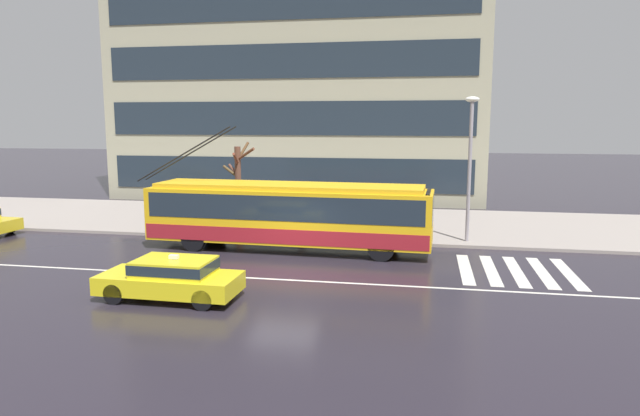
% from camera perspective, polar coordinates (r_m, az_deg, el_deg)
% --- Properties ---
extents(ground_plane, '(160.00, 160.00, 0.00)m').
position_cam_1_polar(ground_plane, '(20.91, -3.74, -6.29)').
color(ground_plane, '#242029').
extents(sidewalk_slab, '(80.00, 10.00, 0.14)m').
position_cam_1_polar(sidewalk_slab, '(30.39, 0.89, -1.37)').
color(sidewalk_slab, gray).
rests_on(sidewalk_slab, ground_plane).
extents(crosswalk_stripe_edge_near, '(0.44, 4.40, 0.01)m').
position_cam_1_polar(crosswalk_stripe_edge_near, '(21.77, 14.44, -5.94)').
color(crosswalk_stripe_edge_near, beige).
rests_on(crosswalk_stripe_edge_near, ground_plane).
extents(crosswalk_stripe_inner_a, '(0.44, 4.40, 0.01)m').
position_cam_1_polar(crosswalk_stripe_inner_a, '(21.85, 16.81, -5.98)').
color(crosswalk_stripe_inner_a, beige).
rests_on(crosswalk_stripe_inner_a, ground_plane).
extents(crosswalk_stripe_center, '(0.44, 4.40, 0.01)m').
position_cam_1_polar(crosswalk_stripe_center, '(21.97, 19.15, -6.02)').
color(crosswalk_stripe_center, beige).
rests_on(crosswalk_stripe_center, ground_plane).
extents(crosswalk_stripe_inner_b, '(0.44, 4.40, 0.01)m').
position_cam_1_polar(crosswalk_stripe_inner_b, '(22.12, 21.47, -6.04)').
color(crosswalk_stripe_inner_b, beige).
rests_on(crosswalk_stripe_inner_b, ground_plane).
extents(crosswalk_stripe_edge_far, '(0.44, 4.40, 0.01)m').
position_cam_1_polar(crosswalk_stripe_edge_far, '(22.32, 23.75, -6.05)').
color(crosswalk_stripe_edge_far, beige).
rests_on(crosswalk_stripe_edge_far, ground_plane).
extents(lane_centre_line, '(72.00, 0.14, 0.01)m').
position_cam_1_polar(lane_centre_line, '(19.79, -4.60, -7.16)').
color(lane_centre_line, silver).
rests_on(lane_centre_line, ground_plane).
extents(trolleybus, '(12.83, 2.99, 5.21)m').
position_cam_1_polar(trolleybus, '(23.88, -3.16, -0.56)').
color(trolleybus, gold).
rests_on(trolleybus, ground_plane).
extents(taxi_oncoming_near, '(4.31, 1.89, 1.39)m').
position_cam_1_polar(taxi_oncoming_near, '(18.04, -14.73, -6.71)').
color(taxi_oncoming_near, yellow).
rests_on(taxi_oncoming_near, ground_plane).
extents(pedestrian_at_shelter, '(1.03, 1.03, 2.02)m').
position_cam_1_polar(pedestrian_at_shelter, '(28.15, -1.84, 1.20)').
color(pedestrian_at_shelter, '#2A2418').
rests_on(pedestrian_at_shelter, sidewalk_slab).
extents(pedestrian_approaching_curb, '(1.16, 1.16, 1.97)m').
position_cam_1_polar(pedestrian_approaching_curb, '(26.00, 5.74, 0.51)').
color(pedestrian_approaching_curb, '#49553E').
rests_on(pedestrian_approaching_curb, sidewalk_slab).
extents(street_lamp, '(0.60, 0.32, 6.32)m').
position_cam_1_polar(street_lamp, '(25.48, 14.89, 5.06)').
color(street_lamp, gray).
rests_on(street_lamp, sidewalk_slab).
extents(street_tree_bare, '(1.88, 1.64, 4.27)m').
position_cam_1_polar(street_tree_bare, '(27.95, -8.24, 2.58)').
color(street_tree_bare, brown).
rests_on(street_tree_bare, sidewalk_slab).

